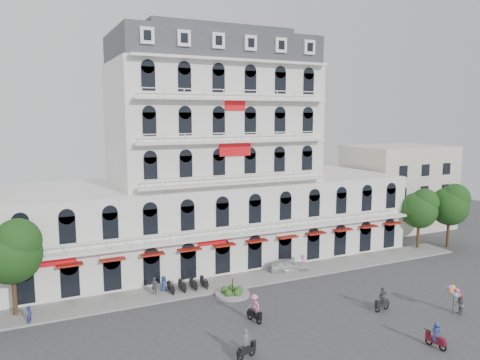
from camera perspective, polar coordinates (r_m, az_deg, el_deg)
name	(u,v)px	position (r m, az deg, el deg)	size (l,w,h in m)	color
ground	(295,315)	(40.70, 6.72, -15.98)	(120.00, 120.00, 0.00)	#38383A
sidewalk	(247,279)	(47.97, 0.90, -12.03)	(53.00, 4.00, 0.16)	gray
main_building	(213,172)	(53.70, -3.31, 0.97)	(45.00, 15.00, 25.80)	silver
flank_building_east	(398,187)	(72.44, 18.66, -0.79)	(14.00, 10.00, 12.00)	beige
traffic_island	(232,293)	(44.17, -0.93, -13.59)	(3.20, 3.20, 1.60)	gray
parked_scooter_row	(188,291)	(45.55, -6.37, -13.30)	(4.40, 1.80, 1.10)	black
tree_west_inner	(12,250)	(42.34, -26.02, -7.63)	(4.76, 4.76, 8.25)	#382314
tree_east_inner	(420,207)	(61.45, 21.08, -3.15)	(4.40, 4.37, 7.57)	#382314
tree_east_outer	(450,204)	(63.67, 24.24, -2.64)	(4.65, 4.65, 8.05)	#382314
parked_car	(289,265)	(50.47, 5.96, -10.29)	(1.69, 4.20, 1.43)	silver
rider_west	(246,345)	(33.67, 0.77, -19.50)	(1.66, 0.76, 2.13)	black
rider_east	(436,335)	(37.66, 22.80, -17.07)	(0.57, 1.70, 1.94)	maroon
rider_northeast	(382,299)	(42.49, 16.97, -13.71)	(1.70, 0.57, 2.12)	black
rider_center	(254,307)	(38.72, 1.75, -15.23)	(0.94, 1.68, 2.31)	black
pedestrian_left	(164,284)	(45.32, -9.28, -12.41)	(0.77, 0.50, 1.57)	navy
pedestrian_mid	(155,287)	(44.53, -10.36, -12.66)	(1.05, 0.44, 1.78)	#53545A
pedestrian_right	(303,262)	(51.37, 7.65, -9.87)	(1.05, 0.60, 1.62)	pink
pedestrian_far	(29,315)	(41.75, -24.29, -14.82)	(0.59, 0.39, 1.61)	navy
balloon_vendor	(458,300)	(43.81, 25.03, -13.14)	(1.47, 1.36, 2.45)	slate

